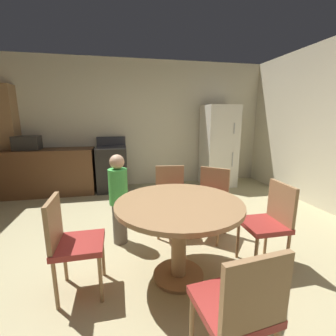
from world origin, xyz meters
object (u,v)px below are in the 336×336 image
(oven_range, at_px, (112,168))
(chair_west, at_px, (70,240))
(refrigerator, at_px, (219,146))
(chair_north, at_px, (170,195))
(microwave, at_px, (27,143))
(chair_northeast, at_px, (211,198))
(dining_table, at_px, (179,218))
(chair_south, at_px, (240,306))
(chair_east, at_px, (270,220))
(person_child, at_px, (119,197))

(oven_range, relative_size, chair_west, 1.26)
(refrigerator, distance_m, chair_north, 2.47)
(microwave, xyz_separation_m, chair_northeast, (2.83, -2.19, -0.53))
(dining_table, relative_size, chair_south, 1.32)
(oven_range, relative_size, microwave, 2.50)
(refrigerator, bearing_deg, chair_north, -128.23)
(chair_north, bearing_deg, oven_range, -150.16)
(chair_south, bearing_deg, chair_west, 42.25)
(chair_south, bearing_deg, chair_east, -48.21)
(chair_west, bearing_deg, chair_south, -42.25)
(microwave, bearing_deg, person_child, -51.98)
(chair_east, distance_m, chair_north, 1.24)
(chair_west, distance_m, person_child, 0.86)
(chair_east, relative_size, chair_south, 1.00)
(chair_north, bearing_deg, dining_table, 0.00)
(oven_range, distance_m, dining_table, 2.99)
(chair_west, relative_size, chair_north, 1.00)
(refrigerator, relative_size, chair_east, 2.02)
(chair_northeast, distance_m, chair_north, 0.53)
(oven_range, xyz_separation_m, refrigerator, (2.32, -0.05, 0.41))
(chair_northeast, relative_size, person_child, 0.80)
(microwave, distance_m, chair_northeast, 3.62)
(microwave, distance_m, person_child, 2.77)
(chair_northeast, distance_m, chair_south, 1.72)
(chair_south, bearing_deg, person_child, 14.74)
(person_child, bearing_deg, chair_west, -63.36)
(microwave, distance_m, chair_north, 3.11)
(oven_range, xyz_separation_m, microwave, (-1.54, -0.00, 0.56))
(chair_east, relative_size, chair_north, 1.00)
(chair_northeast, relative_size, chair_north, 1.00)
(dining_table, bearing_deg, person_child, 125.83)
(oven_range, height_order, chair_east, oven_range)
(chair_east, xyz_separation_m, chair_south, (-0.84, -0.93, 0.00))
(microwave, xyz_separation_m, chair_north, (2.35, -1.97, -0.53))
(microwave, bearing_deg, dining_table, -52.54)
(refrigerator, bearing_deg, chair_east, -103.71)
(oven_range, bearing_deg, chair_east, -60.80)
(microwave, xyz_separation_m, chair_west, (1.28, -2.91, -0.53))
(microwave, xyz_separation_m, person_child, (1.68, -2.15, -0.45))
(microwave, bearing_deg, oven_range, 0.13)
(chair_north, xyz_separation_m, chair_south, (-0.02, -1.86, 0.00))
(chair_northeast, bearing_deg, oven_range, -108.91)
(chair_east, height_order, chair_south, same)
(chair_west, height_order, chair_south, same)
(refrigerator, height_order, chair_north, refrigerator)
(chair_north, height_order, chair_south, same)
(chair_north, relative_size, person_child, 0.80)
(oven_range, bearing_deg, chair_south, -78.40)
(refrigerator, relative_size, dining_table, 1.53)
(microwave, distance_m, chair_east, 4.33)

